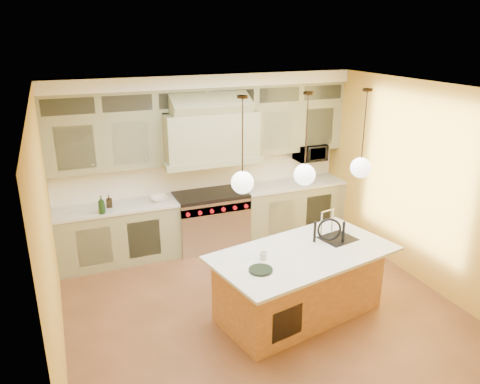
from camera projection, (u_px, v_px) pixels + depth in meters
name	position (u px, v px, depth m)	size (l,w,h in m)	color
floor	(263.00, 309.00, 6.28)	(5.00, 5.00, 0.00)	#57351D
ceiling	(267.00, 90.00, 5.32)	(5.00, 5.00, 0.00)	white
wall_back	(203.00, 160.00, 7.98)	(5.00, 5.00, 0.00)	gold
wall_front	(400.00, 318.00, 3.61)	(5.00, 5.00, 0.00)	gold
wall_left	(49.00, 241.00, 4.91)	(5.00, 5.00, 0.00)	gold
wall_right	(423.00, 185.00, 6.68)	(5.00, 5.00, 0.00)	gold
back_cabinetry	(208.00, 165.00, 7.76)	(5.00, 0.77, 2.90)	gray
range	(211.00, 219.00, 7.99)	(1.20, 0.74, 0.96)	silver
kitchen_island	(300.00, 282.00, 6.04)	(2.51, 1.67, 1.35)	#925834
counter_stool	(329.00, 261.00, 6.05)	(0.57, 0.57, 1.25)	black
microwave	(310.00, 152.00, 8.45)	(0.54, 0.37, 0.30)	black
oil_bottle_a	(102.00, 205.00, 6.97)	(0.11, 0.11, 0.28)	black
oil_bottle_b	(109.00, 201.00, 7.24)	(0.09, 0.09, 0.20)	black
fruit_bowl	(159.00, 199.00, 7.53)	(0.28, 0.28, 0.07)	white
cup	(263.00, 256.00, 5.65)	(0.10, 0.10, 0.10)	silver
pendant_left	(242.00, 180.00, 5.27)	(0.26, 0.26, 1.11)	#2D2319
pendant_center	(305.00, 172.00, 5.55)	(0.26, 0.26, 1.11)	#2D2319
pendant_right	(361.00, 165.00, 5.84)	(0.26, 0.26, 1.11)	#2D2319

